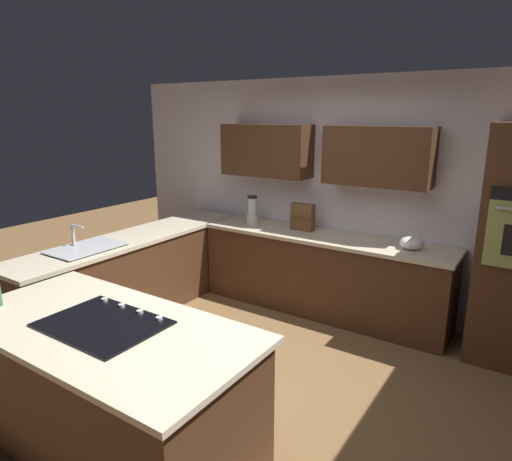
# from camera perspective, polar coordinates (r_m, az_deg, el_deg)

# --- Properties ---
(ground_plane) EXTENTS (14.00, 14.00, 0.00)m
(ground_plane) POSITION_cam_1_polar(r_m,az_deg,el_deg) (3.95, -1.95, -19.20)
(ground_plane) COLOR brown
(wall_back) EXTENTS (6.00, 0.44, 2.60)m
(wall_back) POSITION_cam_1_polar(r_m,az_deg,el_deg) (5.17, 10.71, 5.58)
(wall_back) COLOR silver
(wall_back) RESTS_ON ground
(lower_cabinets_back) EXTENTS (2.80, 0.60, 0.86)m
(lower_cabinets_back) POSITION_cam_1_polar(r_m,az_deg,el_deg) (5.14, 8.34, -5.66)
(lower_cabinets_back) COLOR #472B19
(lower_cabinets_back) RESTS_ON ground
(countertop_back) EXTENTS (2.84, 0.64, 0.04)m
(countertop_back) POSITION_cam_1_polar(r_m,az_deg,el_deg) (5.00, 8.53, -0.81)
(countertop_back) COLOR beige
(countertop_back) RESTS_ON lower_cabinets_back
(lower_cabinets_side) EXTENTS (0.60, 2.90, 0.86)m
(lower_cabinets_side) POSITION_cam_1_polar(r_m,az_deg,el_deg) (5.24, -14.88, -5.61)
(lower_cabinets_side) COLOR #472B19
(lower_cabinets_side) RESTS_ON ground
(countertop_side) EXTENTS (0.64, 2.94, 0.04)m
(countertop_side) POSITION_cam_1_polar(r_m,az_deg,el_deg) (5.10, -15.21, -0.86)
(countertop_side) COLOR beige
(countertop_side) RESTS_ON lower_cabinets_side
(island_base) EXTENTS (1.99, 0.94, 0.86)m
(island_base) POSITION_cam_1_polar(r_m,az_deg,el_deg) (3.29, -18.22, -18.67)
(island_base) COLOR #472B19
(island_base) RESTS_ON ground
(island_top) EXTENTS (2.07, 1.02, 0.04)m
(island_top) POSITION_cam_1_polar(r_m,az_deg,el_deg) (3.08, -18.89, -11.61)
(island_top) COLOR beige
(island_top) RESTS_ON island_base
(sink_unit) EXTENTS (0.46, 0.70, 0.23)m
(sink_unit) POSITION_cam_1_polar(r_m,az_deg,el_deg) (4.74, -20.81, -2.02)
(sink_unit) COLOR #515456
(sink_unit) RESTS_ON countertop_side
(cooktop) EXTENTS (0.76, 0.56, 0.03)m
(cooktop) POSITION_cam_1_polar(r_m,az_deg,el_deg) (3.07, -18.85, -11.12)
(cooktop) COLOR black
(cooktop) RESTS_ON island_top
(blender) EXTENTS (0.15, 0.15, 0.34)m
(blender) POSITION_cam_1_polar(r_m,az_deg,el_deg) (5.42, -0.49, 2.38)
(blender) COLOR beige
(blender) RESTS_ON countertop_back
(mixing_bowl) EXTENTS (0.23, 0.23, 0.12)m
(mixing_bowl) POSITION_cam_1_polar(r_m,az_deg,el_deg) (4.68, 19.16, -1.51)
(mixing_bowl) COLOR white
(mixing_bowl) RESTS_ON countertop_back
(spice_rack) EXTENTS (0.27, 0.11, 0.31)m
(spice_rack) POSITION_cam_1_polar(r_m,az_deg,el_deg) (5.16, 5.97, 1.73)
(spice_rack) COLOR brown
(spice_rack) RESTS_ON countertop_back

